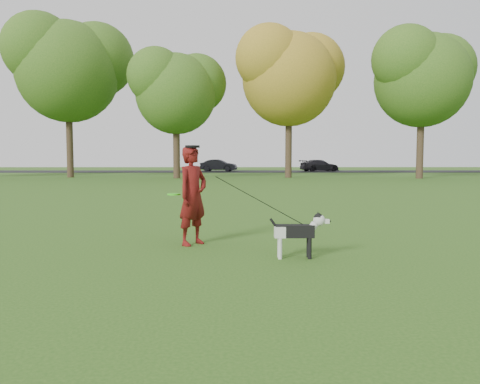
{
  "coord_description": "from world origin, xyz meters",
  "views": [
    {
      "loc": [
        0.13,
        -7.51,
        1.54
      ],
      "look_at": [
        0.21,
        0.23,
        0.95
      ],
      "focal_mm": 35.0,
      "sensor_mm": 36.0,
      "label": 1
    }
  ],
  "objects_px": {
    "car_mid": "(219,165)",
    "dog": "(299,230)",
    "man": "(193,196)",
    "car_right": "(320,166)"
  },
  "relations": [
    {
      "from": "man",
      "to": "dog",
      "type": "xyz_separation_m",
      "value": [
        1.71,
        -1.11,
        -0.43
      ]
    },
    {
      "from": "man",
      "to": "car_mid",
      "type": "xyz_separation_m",
      "value": [
        -0.95,
        39.41,
        -0.24
      ]
    },
    {
      "from": "man",
      "to": "car_right",
      "type": "xyz_separation_m",
      "value": [
        9.33,
        39.41,
        -0.25
      ]
    },
    {
      "from": "man",
      "to": "dog",
      "type": "distance_m",
      "value": 2.08
    },
    {
      "from": "man",
      "to": "car_mid",
      "type": "height_order",
      "value": "man"
    },
    {
      "from": "dog",
      "to": "car_mid",
      "type": "xyz_separation_m",
      "value": [
        -2.66,
        40.53,
        0.19
      ]
    },
    {
      "from": "dog",
      "to": "car_mid",
      "type": "bearing_deg",
      "value": 93.75
    },
    {
      "from": "car_mid",
      "to": "dog",
      "type": "bearing_deg",
      "value": -164.41
    },
    {
      "from": "man",
      "to": "dog",
      "type": "relative_size",
      "value": 1.85
    },
    {
      "from": "car_mid",
      "to": "car_right",
      "type": "distance_m",
      "value": 10.28
    }
  ]
}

